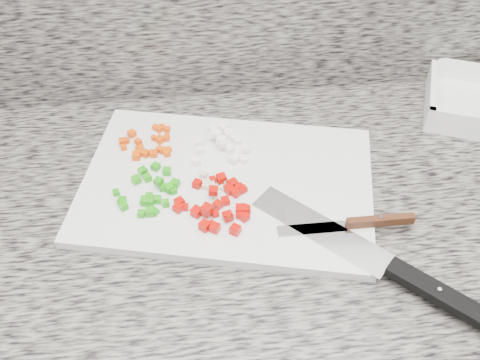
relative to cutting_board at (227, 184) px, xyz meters
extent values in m
cube|color=silver|center=(0.06, -0.03, -0.48)|extent=(3.92, 0.62, 0.86)
cube|color=slate|center=(0.06, -0.03, -0.03)|extent=(3.96, 0.64, 0.04)
cube|color=silver|center=(0.00, 0.00, 0.00)|extent=(0.55, 0.43, 0.02)
cube|color=#E54804|center=(-0.15, 0.10, 0.01)|extent=(0.01, 0.01, 0.01)
cube|color=#E54804|center=(-0.11, 0.14, 0.01)|extent=(0.01, 0.01, 0.01)
cube|color=#E54804|center=(-0.10, 0.08, 0.01)|extent=(0.01, 0.01, 0.01)
cube|color=#E54804|center=(-0.11, 0.11, 0.01)|extent=(0.02, 0.02, 0.01)
cube|color=#E54804|center=(-0.10, 0.07, 0.01)|extent=(0.01, 0.01, 0.01)
cube|color=#E54804|center=(-0.11, 0.15, 0.01)|extent=(0.01, 0.01, 0.01)
cube|color=#E54804|center=(-0.15, 0.10, 0.02)|extent=(0.01, 0.01, 0.01)
cube|color=#E54804|center=(-0.18, 0.11, 0.01)|extent=(0.01, 0.01, 0.01)
cube|color=#E54804|center=(-0.18, 0.10, 0.01)|extent=(0.01, 0.01, 0.01)
cube|color=#E54804|center=(-0.10, 0.11, 0.01)|extent=(0.01, 0.01, 0.01)
cube|color=#E54804|center=(-0.12, 0.08, 0.01)|extent=(0.01, 0.01, 0.01)
cube|color=#E54804|center=(-0.14, 0.08, 0.01)|extent=(0.02, 0.02, 0.01)
cube|color=#E54804|center=(-0.11, 0.09, 0.01)|extent=(0.02, 0.02, 0.01)
cube|color=#E54804|center=(-0.15, 0.08, 0.01)|extent=(0.01, 0.01, 0.01)
cube|color=#E54804|center=(-0.17, 0.12, 0.01)|extent=(0.01, 0.01, 0.01)
cube|color=#E54804|center=(-0.15, 0.09, 0.01)|extent=(0.01, 0.01, 0.01)
cube|color=#E54804|center=(-0.10, 0.12, 0.01)|extent=(0.01, 0.01, 0.01)
cube|color=#E54804|center=(-0.15, 0.08, 0.01)|extent=(0.02, 0.02, 0.01)
cube|color=#E54804|center=(-0.15, 0.07, 0.01)|extent=(0.01, 0.01, 0.01)
cube|color=#E54804|center=(-0.10, 0.14, 0.01)|extent=(0.01, 0.01, 0.01)
cube|color=#E54804|center=(-0.11, 0.08, 0.01)|extent=(0.01, 0.01, 0.01)
cube|color=#E54804|center=(-0.12, 0.15, 0.01)|extent=(0.01, 0.01, 0.01)
cube|color=#E54804|center=(-0.16, 0.13, 0.01)|extent=(0.02, 0.02, 0.01)
cube|color=#E54804|center=(-0.12, 0.12, 0.01)|extent=(0.01, 0.01, 0.01)
cube|color=white|center=(0.01, 0.13, 0.02)|extent=(0.02, 0.02, 0.01)
cube|color=white|center=(0.03, 0.09, 0.01)|extent=(0.01, 0.01, 0.01)
cube|color=white|center=(-0.01, 0.13, 0.01)|extent=(0.02, 0.02, 0.01)
cube|color=white|center=(0.01, 0.07, 0.01)|extent=(0.02, 0.02, 0.01)
cube|color=white|center=(-0.05, 0.05, 0.01)|extent=(0.01, 0.01, 0.01)
cube|color=white|center=(-0.01, 0.11, 0.01)|extent=(0.01, 0.01, 0.01)
cube|color=white|center=(0.03, 0.04, 0.01)|extent=(0.01, 0.01, 0.01)
cube|color=white|center=(-0.04, 0.09, 0.01)|extent=(0.01, 0.01, 0.01)
cube|color=white|center=(0.00, 0.08, 0.01)|extent=(0.01, 0.01, 0.01)
cube|color=white|center=(0.00, 0.08, 0.03)|extent=(0.02, 0.02, 0.01)
cube|color=white|center=(-0.01, 0.10, 0.03)|extent=(0.02, 0.02, 0.01)
cube|color=white|center=(0.02, 0.10, 0.01)|extent=(0.01, 0.01, 0.01)
cube|color=white|center=(0.01, 0.12, 0.01)|extent=(0.01, 0.01, 0.01)
cube|color=white|center=(0.02, 0.04, 0.02)|extent=(0.02, 0.02, 0.01)
cube|color=white|center=(0.00, 0.08, 0.02)|extent=(0.01, 0.01, 0.01)
cube|color=white|center=(0.01, 0.11, 0.02)|extent=(0.02, 0.02, 0.01)
cube|color=white|center=(0.00, 0.13, 0.02)|extent=(0.02, 0.02, 0.01)
cube|color=white|center=(0.04, 0.07, 0.01)|extent=(0.02, 0.02, 0.01)
cube|color=white|center=(-0.04, 0.07, 0.01)|extent=(0.01, 0.01, 0.01)
cube|color=white|center=(-0.01, 0.10, 0.02)|extent=(0.01, 0.01, 0.01)
cube|color=#21970D|center=(-0.12, -0.06, 0.01)|extent=(0.01, 0.01, 0.01)
cube|color=#21970D|center=(-0.18, -0.03, 0.01)|extent=(0.02, 0.02, 0.01)
cube|color=#21970D|center=(-0.11, -0.01, 0.01)|extent=(0.01, 0.01, 0.01)
cube|color=#21970D|center=(-0.10, 0.03, 0.01)|extent=(0.01, 0.01, 0.01)
cube|color=#21970D|center=(-0.14, -0.06, 0.01)|extent=(0.01, 0.01, 0.01)
cube|color=#21970D|center=(-0.10, -0.01, 0.02)|extent=(0.02, 0.02, 0.01)
cube|color=#21970D|center=(-0.12, -0.04, 0.01)|extent=(0.01, 0.01, 0.01)
cube|color=#21970D|center=(-0.10, 0.03, 0.01)|extent=(0.01, 0.01, 0.01)
cube|color=#21970D|center=(-0.09, -0.02, 0.01)|extent=(0.01, 0.01, 0.01)
cube|color=#21970D|center=(-0.14, -0.04, 0.02)|extent=(0.02, 0.02, 0.01)
cube|color=#21970D|center=(-0.13, -0.03, 0.01)|extent=(0.01, 0.01, 0.01)
cube|color=#21970D|center=(-0.19, -0.01, 0.01)|extent=(0.01, 0.01, 0.01)
cube|color=#21970D|center=(-0.13, -0.06, 0.01)|extent=(0.01, 0.01, 0.01)
cube|color=#21970D|center=(-0.13, -0.04, 0.01)|extent=(0.01, 0.01, 0.01)
cube|color=#21970D|center=(-0.14, 0.03, 0.01)|extent=(0.02, 0.02, 0.01)
cube|color=#21970D|center=(-0.12, 0.04, 0.01)|extent=(0.02, 0.02, 0.01)
cube|color=#21970D|center=(-0.15, 0.01, 0.01)|extent=(0.02, 0.02, 0.01)
cube|color=#21970D|center=(-0.11, 0.00, 0.02)|extent=(0.02, 0.02, 0.01)
cube|color=#21970D|center=(-0.13, 0.02, 0.01)|extent=(0.02, 0.02, 0.01)
cube|color=#21970D|center=(-0.09, 0.00, 0.02)|extent=(0.02, 0.02, 0.01)
cube|color=#21970D|center=(-0.10, -0.04, 0.01)|extent=(0.01, 0.01, 0.01)
cube|color=#21970D|center=(-0.17, -0.04, 0.01)|extent=(0.02, 0.02, 0.01)
cube|color=#21970D|center=(-0.17, -0.04, 0.01)|extent=(0.01, 0.01, 0.01)
cube|color=#BD0902|center=(-0.02, -0.06, 0.01)|extent=(0.02, 0.02, 0.01)
cube|color=#BD0902|center=(-0.06, -0.07, 0.02)|extent=(0.02, 0.02, 0.01)
cube|color=#BD0902|center=(0.01, -0.04, 0.01)|extent=(0.02, 0.02, 0.01)
cube|color=#BD0902|center=(-0.01, 0.00, 0.02)|extent=(0.02, 0.02, 0.01)
cube|color=#BD0902|center=(-0.05, -0.01, 0.01)|extent=(0.02, 0.02, 0.01)
cube|color=#BD0902|center=(0.00, -0.11, 0.02)|extent=(0.02, 0.02, 0.01)
cube|color=#BD0902|center=(-0.07, -0.06, 0.01)|extent=(0.01, 0.01, 0.01)
cube|color=#BD0902|center=(0.02, -0.09, 0.01)|extent=(0.02, 0.02, 0.01)
cube|color=#BD0902|center=(-0.01, -0.09, 0.02)|extent=(0.01, 0.01, 0.01)
cube|color=#BD0902|center=(-0.03, -0.11, 0.02)|extent=(0.02, 0.02, 0.01)
cube|color=#BD0902|center=(-0.04, -0.07, 0.01)|extent=(0.02, 0.02, 0.01)
cube|color=#BD0902|center=(0.02, -0.03, 0.01)|extent=(0.02, 0.02, 0.01)
cube|color=#BD0902|center=(0.03, -0.07, 0.01)|extent=(0.01, 0.01, 0.01)
cube|color=#BD0902|center=(-0.01, -0.08, 0.02)|extent=(0.02, 0.02, 0.01)
cube|color=#BD0902|center=(0.02, -0.02, 0.01)|extent=(0.01, 0.01, 0.01)
cube|color=#BD0902|center=(0.02, -0.07, 0.02)|extent=(0.02, 0.02, 0.01)
cube|color=#BD0902|center=(0.01, -0.01, 0.02)|extent=(0.02, 0.02, 0.01)
cube|color=#BD0902|center=(-0.04, -0.10, 0.02)|extent=(0.02, 0.02, 0.01)
cube|color=#BD0902|center=(-0.08, -0.05, 0.01)|extent=(0.02, 0.02, 0.01)
cube|color=#BD0902|center=(-0.03, -0.10, 0.01)|extent=(0.02, 0.02, 0.01)
cube|color=#BD0902|center=(0.00, -0.03, 0.02)|extent=(0.02, 0.02, 0.01)
cube|color=#BD0902|center=(0.00, -0.02, 0.01)|extent=(0.02, 0.02, 0.01)
cube|color=#BD0902|center=(-0.02, 0.00, 0.01)|extent=(0.01, 0.01, 0.01)
cube|color=#BD0902|center=(-0.03, -0.04, 0.03)|extent=(0.02, 0.02, 0.01)
cube|color=#BD0902|center=(-0.08, -0.06, 0.02)|extent=(0.02, 0.02, 0.01)
cube|color=#BD0902|center=(-0.03, -0.08, 0.01)|extent=(0.01, 0.01, 0.01)
cube|color=#BD0902|center=(0.01, -0.07, 0.02)|extent=(0.02, 0.02, 0.02)
cube|color=#BD0902|center=(0.01, -0.08, 0.01)|extent=(0.02, 0.02, 0.01)
cube|color=#BD0902|center=(-0.04, -0.08, 0.03)|extent=(0.02, 0.02, 0.02)
cube|color=#BD0902|center=(-0.01, -0.05, 0.01)|extent=(0.02, 0.02, 0.01)
cube|color=beige|center=(-0.03, -0.01, 0.01)|extent=(0.01, 0.01, 0.01)
cube|color=beige|center=(-0.04, 0.01, 0.01)|extent=(0.01, 0.01, 0.01)
cube|color=beige|center=(-0.04, -0.01, 0.01)|extent=(0.01, 0.01, 0.01)
cube|color=beige|center=(-0.01, 0.00, 0.01)|extent=(0.01, 0.01, 0.01)
cube|color=beige|center=(-0.03, -0.01, 0.01)|extent=(0.01, 0.01, 0.01)
cube|color=beige|center=(-0.04, 0.00, 0.01)|extent=(0.01, 0.01, 0.01)
cube|color=beige|center=(-0.04, 0.01, 0.01)|extent=(0.01, 0.01, 0.01)
cube|color=beige|center=(-0.01, -0.02, 0.01)|extent=(0.01, 0.01, 0.01)
cube|color=silver|center=(0.14, -0.12, 0.01)|extent=(0.20, 0.20, 0.00)
cube|color=black|center=(0.27, -0.26, 0.02)|extent=(0.13, 0.13, 0.02)
cylinder|color=silver|center=(0.27, -0.26, 0.03)|extent=(0.01, 0.01, 0.00)
cube|color=silver|center=(0.12, -0.12, 0.01)|extent=(0.11, 0.02, 0.00)
cube|color=#4A2512|center=(0.23, -0.12, 0.02)|extent=(0.11, 0.01, 0.02)
cylinder|color=silver|center=(0.23, -0.12, 0.03)|extent=(0.01, 0.01, 0.00)
cube|color=white|center=(0.43, 0.19, 0.02)|extent=(0.08, 0.18, 0.04)
camera|label=1|loc=(-0.05, -0.63, 0.66)|focal=40.00mm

